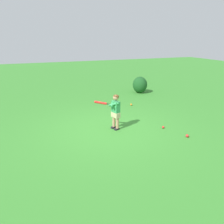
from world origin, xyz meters
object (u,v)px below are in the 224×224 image
play_ball_near_batter (187,136)px  play_ball_by_bucket (131,105)px  child_batter (115,109)px  play_ball_far_left (163,127)px

play_ball_near_batter → play_ball_by_bucket: play_ball_near_batter is taller
child_batter → play_ball_near_batter: 2.21m
child_batter → play_ball_far_left: size_ratio=14.15×
play_ball_near_batter → play_ball_by_bucket: size_ratio=1.06×
play_ball_far_left → play_ball_by_bucket: 2.53m
play_ball_near_batter → play_ball_by_bucket: (-0.11, 3.32, -0.00)m
child_batter → play_ball_far_left: (1.41, -0.51, -0.61)m
play_ball_by_bucket → play_ball_near_batter: bearing=-88.0°
play_ball_far_left → child_batter: bearing=159.9°
child_batter → play_ball_far_left: bearing=-20.1°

